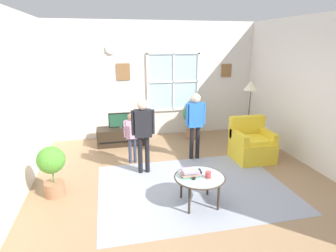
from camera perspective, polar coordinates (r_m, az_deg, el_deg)
ground_plane at (r=4.89m, az=4.00°, el=-12.51°), size 5.81×6.51×0.02m
back_wall at (r=7.27m, az=-2.45°, el=9.31°), size 5.21×0.17×2.88m
side_wall_left at (r=4.42m, az=-30.87°, el=2.12°), size 0.12×5.91×2.88m
side_wall_right at (r=5.73m, az=30.89°, el=4.96°), size 0.12×5.91×2.88m
area_rug at (r=4.90m, az=5.09°, el=-12.31°), size 3.15×2.35×0.01m
tv_stand at (r=6.84m, az=-9.51°, el=-2.05°), size 1.13×0.48×0.41m
television at (r=6.72m, az=-9.67°, el=1.17°), size 0.54×0.08×0.37m
armchair at (r=6.11m, az=16.59°, el=-3.59°), size 0.76×0.74×0.87m
coffee_table at (r=4.27m, az=6.43°, el=-10.53°), size 0.77×0.77×0.46m
book_stack at (r=4.24m, az=4.56°, el=-9.47°), size 0.28×0.19×0.10m
cup at (r=4.23m, az=8.17°, el=-9.76°), size 0.09×0.09×0.09m
remote_near_books at (r=4.21m, az=5.38°, el=-10.31°), size 0.10×0.14×0.02m
remote_near_cup at (r=4.41m, az=6.48°, el=-9.07°), size 0.05×0.14×0.02m
person_black_shirt at (r=5.10m, az=-5.10°, el=-0.36°), size 0.42×0.19×1.41m
person_blue_shirt at (r=5.75m, az=5.56°, el=1.49°), size 0.42×0.19×1.39m
person_pink_shirt at (r=5.62m, az=-7.38°, el=-1.26°), size 0.31×0.14×1.04m
potted_plant_by_window at (r=7.09m, az=4.93°, el=1.72°), size 0.47×0.47×0.88m
potted_plant_corner at (r=4.80m, az=-22.53°, el=-7.62°), size 0.43×0.43×0.83m
floor_lamp at (r=6.52m, az=16.44°, el=6.65°), size 0.32×0.32×1.57m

